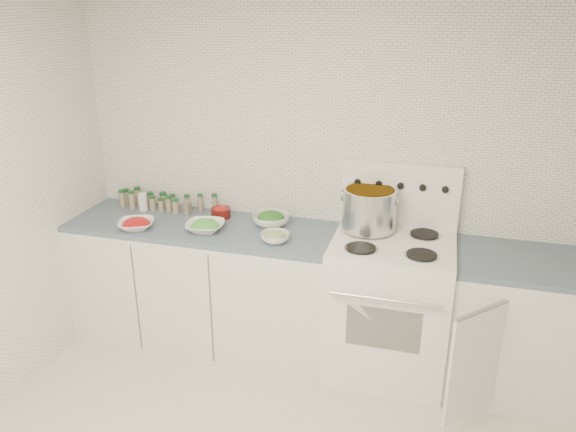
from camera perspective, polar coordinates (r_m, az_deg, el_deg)
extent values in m
cube|color=white|center=(3.82, 4.31, 4.47)|extent=(3.50, 0.02, 2.50)
cube|color=white|center=(4.09, -8.40, -6.95)|extent=(1.85, 0.62, 0.86)
cube|color=#455468|center=(3.90, -8.76, -1.12)|extent=(1.85, 0.62, 0.03)
cube|color=white|center=(3.78, 10.18, -9.18)|extent=(0.76, 0.65, 0.92)
cube|color=black|center=(3.48, 9.66, -11.21)|extent=(0.45, 0.01, 0.28)
cylinder|color=silver|center=(3.34, 9.81, -8.39)|extent=(0.65, 0.02, 0.02)
cube|color=white|center=(3.57, 10.67, -2.71)|extent=(0.76, 0.65, 0.01)
cube|color=white|center=(3.76, 11.34, 2.15)|extent=(0.76, 0.06, 0.43)
cylinder|color=silver|center=(3.43, 7.42, -3.30)|extent=(0.21, 0.21, 0.01)
cylinder|color=black|center=(3.43, 7.43, -3.21)|extent=(0.18, 0.18, 0.01)
cylinder|color=silver|center=(3.41, 13.43, -3.92)|extent=(0.21, 0.21, 0.01)
cylinder|color=black|center=(3.41, 13.43, -3.83)|extent=(0.18, 0.18, 0.01)
cylinder|color=silver|center=(3.72, 8.17, -1.31)|extent=(0.21, 0.21, 0.01)
cylinder|color=black|center=(3.72, 8.17, -1.23)|extent=(0.18, 0.18, 0.01)
cylinder|color=silver|center=(3.70, 13.69, -1.87)|extent=(0.21, 0.21, 0.01)
cylinder|color=black|center=(3.70, 13.70, -1.78)|extent=(0.18, 0.18, 0.01)
cylinder|color=black|center=(3.73, 7.08, 3.44)|extent=(0.04, 0.02, 0.04)
cylinder|color=black|center=(3.71, 9.22, 3.24)|extent=(0.04, 0.02, 0.04)
cylinder|color=black|center=(3.70, 11.37, 3.04)|extent=(0.04, 0.02, 0.04)
cylinder|color=black|center=(3.70, 13.53, 2.83)|extent=(0.04, 0.02, 0.04)
cylinder|color=black|center=(3.70, 15.69, 2.62)|extent=(0.04, 0.02, 0.04)
cube|color=white|center=(3.84, 22.69, -10.55)|extent=(0.89, 0.62, 0.86)
cube|color=#455468|center=(3.64, 23.69, -4.48)|extent=(0.89, 0.62, 0.03)
cube|color=white|center=(3.43, 18.39, -14.13)|extent=(0.29, 0.30, 0.70)
cylinder|color=silver|center=(3.66, 8.26, 0.72)|extent=(0.35, 0.35, 0.27)
cylinder|color=orange|center=(3.62, 8.36, 2.47)|extent=(0.31, 0.31, 0.03)
torus|color=silver|center=(3.66, 5.54, 2.16)|extent=(0.01, 0.08, 0.08)
torus|color=silver|center=(3.62, 11.14, 1.63)|extent=(0.01, 0.08, 0.08)
imported|color=white|center=(3.91, -15.16, -0.86)|extent=(0.31, 0.31, 0.06)
ellipsoid|color=red|center=(3.90, -15.18, -0.70)|extent=(0.17, 0.17, 0.08)
imported|color=white|center=(3.77, -8.42, -1.09)|extent=(0.29, 0.29, 0.06)
ellipsoid|color=green|center=(3.77, -8.43, -0.91)|extent=(0.18, 0.18, 0.08)
imported|color=white|center=(3.83, -1.74, -0.40)|extent=(0.32, 0.32, 0.08)
ellipsoid|color=#1C5B1A|center=(3.82, -1.74, -0.10)|extent=(0.18, 0.18, 0.08)
imported|color=white|center=(3.57, -1.32, -2.20)|extent=(0.23, 0.23, 0.06)
ellipsoid|color=#305522|center=(3.57, -1.33, -1.97)|extent=(0.14, 0.14, 0.06)
cylinder|color=#50100D|center=(3.99, -6.84, 0.32)|extent=(0.14, 0.14, 0.07)
ellipsoid|color=red|center=(3.98, -6.86, 0.65)|extent=(0.10, 0.10, 0.05)
cylinder|color=white|center=(4.23, -14.53, 1.40)|extent=(0.07, 0.07, 0.13)
cylinder|color=#A19688|center=(4.09, -10.26, 0.84)|extent=(0.09, 0.09, 0.09)
cylinder|color=gray|center=(4.40, -16.09, 1.81)|extent=(0.05, 0.05, 0.10)
cylinder|color=#144721|center=(4.38, -16.16, 2.53)|extent=(0.05, 0.05, 0.02)
cylinder|color=gray|center=(4.37, -15.00, 1.90)|extent=(0.05, 0.05, 0.11)
cylinder|color=#144721|center=(4.35, -15.08, 2.73)|extent=(0.05, 0.05, 0.02)
cylinder|color=gray|center=(4.30, -13.79, 1.56)|extent=(0.04, 0.04, 0.09)
cylinder|color=#144721|center=(4.29, -13.85, 2.24)|extent=(0.05, 0.05, 0.02)
cylinder|color=gray|center=(4.27, -12.55, 1.54)|extent=(0.05, 0.05, 0.09)
cylinder|color=#144721|center=(4.25, -12.61, 2.24)|extent=(0.05, 0.05, 0.02)
cylinder|color=gray|center=(4.24, -11.63, 1.42)|extent=(0.04, 0.04, 0.09)
cylinder|color=#144721|center=(4.22, -11.68, 2.08)|extent=(0.04, 0.04, 0.02)
cylinder|color=gray|center=(4.17, -10.22, 1.27)|extent=(0.04, 0.04, 0.10)
cylinder|color=#144721|center=(4.15, -10.27, 2.04)|extent=(0.04, 0.04, 0.02)
cylinder|color=gray|center=(4.13, -8.89, 1.25)|extent=(0.04, 0.04, 0.11)
cylinder|color=#144721|center=(4.11, -8.94, 2.11)|extent=(0.04, 0.04, 0.02)
cylinder|color=gray|center=(4.10, -7.48, 1.21)|extent=(0.04, 0.04, 0.12)
cylinder|color=#144721|center=(4.07, -7.52, 2.11)|extent=(0.04, 0.04, 0.02)
cylinder|color=gray|center=(4.34, -16.48, 1.63)|extent=(0.04, 0.04, 0.11)
cylinder|color=#144721|center=(4.32, -16.57, 2.45)|extent=(0.04, 0.04, 0.02)
cylinder|color=gray|center=(4.28, -15.57, 1.48)|extent=(0.04, 0.04, 0.12)
cylinder|color=#144721|center=(4.26, -15.66, 2.35)|extent=(0.04, 0.04, 0.02)
cylinder|color=gray|center=(4.21, -13.58, 1.17)|extent=(0.04, 0.04, 0.09)
cylinder|color=#144721|center=(4.19, -13.65, 1.90)|extent=(0.05, 0.05, 0.02)
cylinder|color=gray|center=(4.17, -12.77, 0.99)|extent=(0.04, 0.04, 0.09)
cylinder|color=#144721|center=(4.15, -12.83, 1.68)|extent=(0.04, 0.04, 0.02)
cylinder|color=gray|center=(4.16, -12.03, 1.11)|extent=(0.04, 0.04, 0.10)
cylinder|color=#144721|center=(4.14, -12.10, 1.88)|extent=(0.05, 0.05, 0.02)
cylinder|color=gray|center=(4.12, -11.36, 0.90)|extent=(0.05, 0.05, 0.09)
cylinder|color=#144721|center=(4.10, -11.42, 1.63)|extent=(0.05, 0.05, 0.02)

